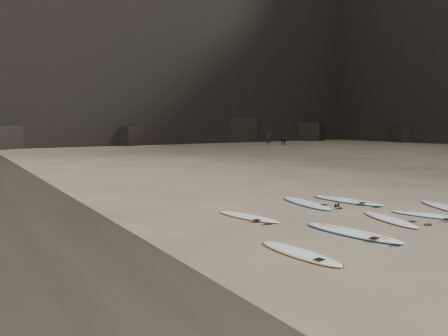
# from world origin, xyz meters

# --- Properties ---
(ground) EXTENTS (240.00, 240.00, 0.00)m
(ground) POSITION_xyz_m (0.00, 0.00, 0.00)
(ground) COLOR #897559
(ground) RESTS_ON ground
(surfboard_0) EXTENTS (0.70, 2.30, 0.08)m
(surfboard_0) POSITION_xyz_m (-4.64, -0.97, 0.04)
(surfboard_0) COLOR white
(surfboard_0) RESTS_ON ground
(surfboard_1) EXTENTS (1.04, 2.81, 0.10)m
(surfboard_1) POSITION_xyz_m (-2.35, -0.39, 0.05)
(surfboard_1) COLOR white
(surfboard_1) RESTS_ON ground
(surfboard_2) EXTENTS (1.12, 2.33, 0.08)m
(surfboard_2) POSITION_xyz_m (-0.24, 0.08, 0.04)
(surfboard_2) COLOR white
(surfboard_2) RESTS_ON ground
(surfboard_3) EXTENTS (1.36, 2.39, 0.08)m
(surfboard_3) POSITION_xyz_m (1.29, -0.26, 0.04)
(surfboard_3) COLOR white
(surfboard_3) RESTS_ON ground
(surfboard_4) EXTENTS (1.59, 2.52, 0.09)m
(surfboard_4) POSITION_xyz_m (2.86, 0.26, 0.05)
(surfboard_4) COLOR white
(surfboard_4) RESTS_ON ground
(surfboard_5) EXTENTS (1.05, 2.33, 0.08)m
(surfboard_5) POSITION_xyz_m (-3.46, 2.58, 0.04)
(surfboard_5) COLOR white
(surfboard_5) RESTS_ON ground
(surfboard_6) EXTENTS (1.04, 2.77, 0.10)m
(surfboard_6) POSITION_xyz_m (-0.50, 3.26, 0.05)
(surfboard_6) COLOR white
(surfboard_6) RESTS_ON ground
(surfboard_7) EXTENTS (1.13, 2.86, 0.10)m
(surfboard_7) POSITION_xyz_m (1.09, 2.85, 0.05)
(surfboard_7) COLOR white
(surfboard_7) RESTS_ON ground
(person_a) EXTENTS (0.76, 0.63, 1.77)m
(person_a) POSITION_xyz_m (23.62, 36.04, 0.89)
(person_a) COLOR black
(person_a) RESTS_ON ground
(person_b) EXTENTS (0.99, 0.82, 1.89)m
(person_b) POSITION_xyz_m (25.24, 34.86, 0.95)
(person_b) COLOR black
(person_b) RESTS_ON ground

